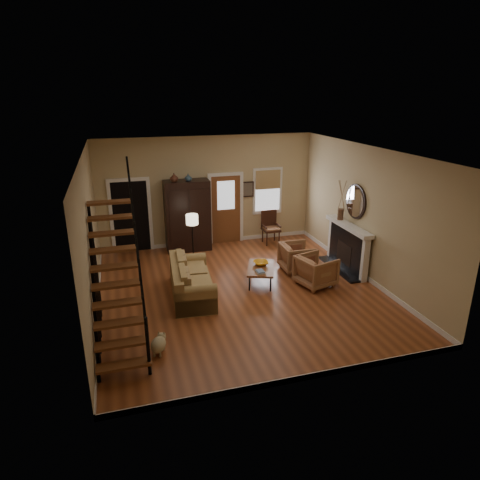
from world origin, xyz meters
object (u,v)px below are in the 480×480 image
object	(u,v)px
armchair_left	(316,271)
armchair_right	(297,257)
side_chair	(271,228)
armoire	(188,216)
floor_lamp	(193,240)
sofa	(192,280)
coffee_table	(261,275)

from	to	relation	value
armchair_left	armchair_right	size ratio (longest dim) A/B	1.02
armchair_right	side_chair	distance (m)	2.19
armoire	armchair_left	distance (m)	4.26
floor_lamp	side_chair	size ratio (longest dim) A/B	1.39
armchair_right	side_chair	bearing A→B (deg)	-0.62
armchair_right	floor_lamp	xyz separation A→B (m)	(-2.55, 1.19, 0.34)
sofa	coffee_table	xyz separation A→B (m)	(1.76, 0.20, -0.18)
armchair_left	side_chair	size ratio (longest dim) A/B	0.82
armchair_right	armoire	bearing A→B (deg)	47.48
sofa	armchair_right	distance (m)	3.00
sofa	armchair_left	bearing A→B (deg)	-1.14
side_chair	floor_lamp	bearing A→B (deg)	-159.29
sofa	armchair_right	world-z (taller)	sofa
armchair_left	side_chair	xyz separation A→B (m)	(-0.01, 3.14, 0.13)
armchair_right	floor_lamp	bearing A→B (deg)	66.37
armoire	armchair_right	world-z (taller)	armoire
coffee_table	side_chair	size ratio (longest dim) A/B	1.06
coffee_table	side_chair	world-z (taller)	side_chair
armoire	floor_lamp	xyz separation A→B (m)	(-0.07, -1.19, -0.34)
armoire	armchair_left	size ratio (longest dim) A/B	2.51
armoire	armchair_right	distance (m)	3.50
sofa	armchair_left	size ratio (longest dim) A/B	2.49
armoire	sofa	distance (m)	3.14
sofa	floor_lamp	world-z (taller)	floor_lamp
armchair_left	armchair_right	xyz separation A→B (m)	(-0.08, 0.96, -0.01)
sofa	armchair_right	bearing A→B (deg)	17.34
sofa	side_chair	size ratio (longest dim) A/B	2.04
floor_lamp	side_chair	world-z (taller)	floor_lamp
sofa	armchair_left	xyz separation A→B (m)	(3.01, -0.31, -0.01)
coffee_table	floor_lamp	distance (m)	2.21
armchair_left	floor_lamp	world-z (taller)	floor_lamp
sofa	armchair_left	world-z (taller)	sofa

